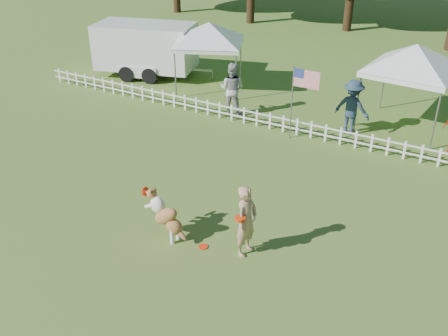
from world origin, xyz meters
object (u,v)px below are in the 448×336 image
at_px(handler, 246,221).
at_px(spectator_a, 232,89).
at_px(cargo_trailer, 146,49).
at_px(flag_pole, 292,103).
at_px(canopy_tent_left, 209,57).
at_px(dog, 167,216).
at_px(spectator_b, 352,107).
at_px(canopy_tent_right, 409,88).
at_px(frisbee_on_turf, 203,247).

distance_m(handler, spectator_a, 8.21).
bearing_deg(cargo_trailer, flag_pole, -36.21).
xyz_separation_m(canopy_tent_left, cargo_trailer, (-3.38, 0.17, -0.18)).
height_order(handler, dog, handler).
bearing_deg(handler, cargo_trailer, 51.69).
relative_size(flag_pole, spectator_b, 1.30).
height_order(canopy_tent_right, spectator_a, canopy_tent_right).
bearing_deg(frisbee_on_turf, spectator_a, 114.54).
height_order(dog, flag_pole, flag_pole).
bearing_deg(handler, dog, 107.31).
relative_size(handler, dog, 1.44).
bearing_deg(spectator_a, flag_pole, 153.69).
bearing_deg(frisbee_on_turf, flag_pole, 95.86).
distance_m(frisbee_on_turf, spectator_a, 8.11).
relative_size(canopy_tent_left, cargo_trailer, 0.51).
bearing_deg(canopy_tent_left, dog, -87.96).
xyz_separation_m(dog, canopy_tent_left, (-4.56, 9.35, 0.75)).
bearing_deg(spectator_b, dog, 83.33).
xyz_separation_m(canopy_tent_left, spectator_b, (6.42, -1.46, -0.40)).
relative_size(canopy_tent_right, flag_pole, 1.16).
xyz_separation_m(handler, spectator_a, (-4.27, 7.00, 0.12)).
height_order(frisbee_on_turf, canopy_tent_right, canopy_tent_right).
relative_size(frisbee_on_turf, cargo_trailer, 0.04).
xyz_separation_m(canopy_tent_left, flag_pole, (4.82, -2.82, -0.12)).
xyz_separation_m(dog, canopy_tent_right, (3.31, 9.32, 0.83)).
height_order(canopy_tent_left, flag_pole, canopy_tent_left).
bearing_deg(canopy_tent_right, dog, -104.42).
bearing_deg(dog, canopy_tent_left, 123.52).
relative_size(flag_pole, spectator_a, 1.27).
bearing_deg(canopy_tent_left, spectator_b, -36.75).
distance_m(canopy_tent_left, cargo_trailer, 3.38).
bearing_deg(dog, cargo_trailer, 137.32).
bearing_deg(canopy_tent_left, handler, -78.32).
bearing_deg(flag_pole, cargo_trailer, 161.37).
xyz_separation_m(dog, cargo_trailer, (-7.94, 9.53, 0.58)).
bearing_deg(spectator_b, spectator_a, 12.93).
relative_size(handler, frisbee_on_turf, 7.58).
bearing_deg(frisbee_on_turf, cargo_trailer, 133.20).
relative_size(dog, spectator_a, 0.61).
distance_m(flag_pole, spectator_b, 2.12).
distance_m(cargo_trailer, spectator_b, 9.93).
relative_size(dog, cargo_trailer, 0.22).
bearing_deg(dog, canopy_tent_right, 77.95).
bearing_deg(cargo_trailer, spectator_b, -25.59).
xyz_separation_m(flag_pole, spectator_b, (1.60, 1.36, -0.28)).
relative_size(dog, spectator_b, 0.63).
bearing_deg(spectator_b, cargo_trailer, -2.87).
distance_m(canopy_tent_right, spectator_b, 2.09).
xyz_separation_m(dog, frisbee_on_turf, (0.92, 0.09, -0.57)).
bearing_deg(spectator_a, cargo_trailer, -28.93).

